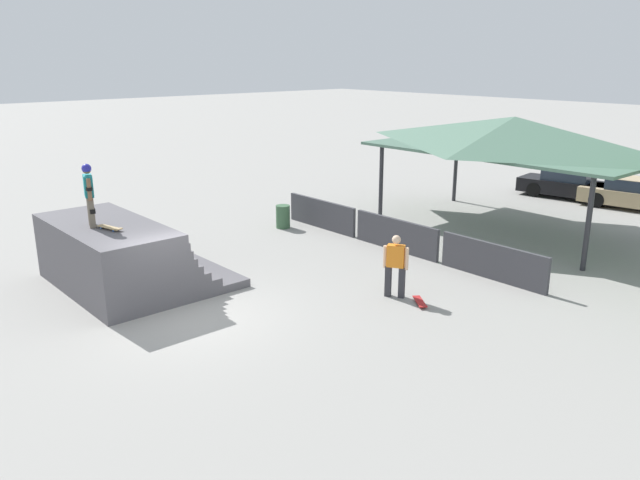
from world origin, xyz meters
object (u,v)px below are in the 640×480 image
skateboard_on_deck (110,228)px  trash_bin (283,217)px  bystander_walking (396,263)px  skater_on_deck (89,191)px  parked_car_black (569,185)px  parked_car_tan (635,194)px  skateboard_on_ground (420,302)px

skateboard_on_deck → trash_bin: (-2.56, 7.59, -1.47)m
skateboard_on_deck → bystander_walking: 7.44m
trash_bin → skater_on_deck: bearing=-76.3°
skateboard_on_deck → bystander_walking: (4.86, 5.55, -0.96)m
parked_car_black → parked_car_tan: size_ratio=1.01×
skater_on_deck → skateboard_on_ground: (6.32, 5.85, -2.73)m
skateboard_on_deck → skater_on_deck: bearing=-176.6°
skateboard_on_ground → parked_car_black: size_ratio=0.17×
trash_bin → parked_car_tan: bearing=60.7°
skater_on_deck → parked_car_tan: 21.50m
skateboard_on_ground → trash_bin: size_ratio=0.92×
skateboard_on_ground → parked_car_tan: 14.91m
parked_car_black → parked_car_tan: (2.84, 0.10, 0.00)m
trash_bin → parked_car_tan: 14.82m
bystander_walking → trash_bin: bearing=-45.2°
skater_on_deck → bystander_walking: bearing=63.6°
bystander_walking → parked_car_tan: (-0.17, 14.97, -0.34)m
trash_bin → parked_car_black: 13.56m
skateboard_on_deck → skateboard_on_ground: 8.20m
skater_on_deck → trash_bin: 8.36m
skater_on_deck → parked_car_tan: size_ratio=0.37×
skateboard_on_deck → parked_car_black: skateboard_on_deck is taller
skater_on_deck → skateboard_on_deck: 1.12m
parked_car_tan → skateboard_on_deck: bearing=-112.2°
skater_on_deck → skateboard_on_ground: skater_on_deck is taller
skateboard_on_ground → trash_bin: trash_bin is taller
parked_car_tan → parked_car_black: bearing=172.7°
skateboard_on_deck → parked_car_tan: 21.08m
bystander_walking → trash_bin: (-7.42, 2.04, -0.51)m
skateboard_on_ground → bystander_walking: bearing=-137.0°
bystander_walking → skateboard_on_deck: bearing=19.0°
skater_on_deck → skateboard_on_deck: size_ratio=1.93×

